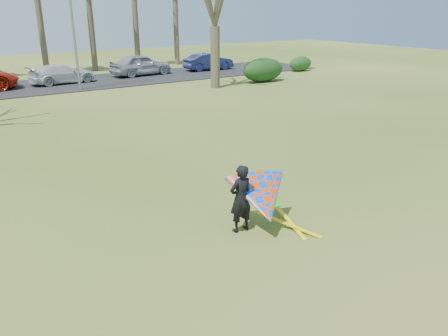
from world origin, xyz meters
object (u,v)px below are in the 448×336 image
streetlight (75,19)px  car_5 (209,62)px  car_3 (62,74)px  car_4 (141,65)px  kite_flyer (260,198)px

streetlight → car_5: size_ratio=1.87×
streetlight → car_3: 5.03m
car_4 → kite_flyer: bearing=156.2°
streetlight → car_5: streetlight is taller
car_3 → car_4: bearing=-91.0°
streetlight → car_4: bearing=33.7°
car_5 → car_3: bearing=93.3°
streetlight → car_4: streetlight is taller
car_4 → kite_flyer: kite_flyer is taller
kite_flyer → car_3: bearing=85.7°
car_3 → kite_flyer: size_ratio=1.91×
streetlight → kite_flyer: bearing=-95.9°
car_5 → kite_flyer: 28.98m
streetlight → car_4: size_ratio=1.64×
car_4 → car_3: bearing=89.2°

